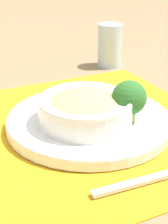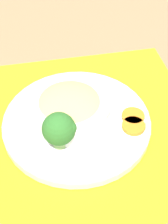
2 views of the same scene
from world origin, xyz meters
name	(u,v)px [view 2 (image 2 of 2)]	position (x,y,z in m)	size (l,w,h in m)	color
ground_plane	(77,126)	(0.00, 0.00, 0.00)	(4.00, 4.00, 0.00)	#8C704C
placemat	(77,125)	(0.00, 0.00, 0.00)	(0.55, 0.51, 0.00)	orange
plate	(77,121)	(0.00, 0.00, 0.02)	(0.29, 0.29, 0.02)	white
bowl	(70,106)	(0.01, -0.01, 0.05)	(0.16, 0.16, 0.05)	silver
broccoli_floret	(59,129)	(0.05, 0.05, 0.06)	(0.06, 0.06, 0.07)	#84AD5B
carrot_slice_near	(133,126)	(-0.10, 0.05, 0.02)	(0.04, 0.04, 0.01)	orange
carrot_slice_middle	(133,116)	(-0.11, 0.03, 0.02)	(0.04, 0.04, 0.01)	orange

